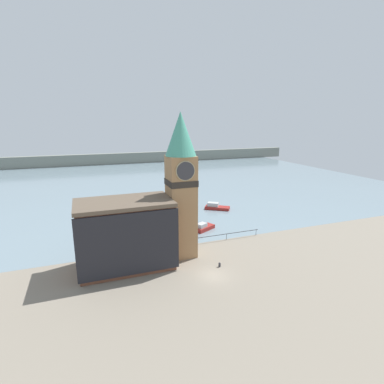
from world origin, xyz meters
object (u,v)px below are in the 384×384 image
(clock_tower, at_px, (181,182))
(boat_far, at_px, (216,207))
(pier_building, at_px, (125,234))
(boat_near, at_px, (204,227))
(mooring_bollard_near, at_px, (220,264))

(clock_tower, xyz_separation_m, boat_far, (15.06, 20.06, -10.74))
(pier_building, height_order, boat_near, pier_building)
(clock_tower, bearing_deg, mooring_bollard_near, -56.48)
(boat_near, relative_size, mooring_bollard_near, 6.81)
(boat_near, distance_m, mooring_bollard_near, 14.58)
(clock_tower, relative_size, boat_far, 3.64)
(boat_near, xyz_separation_m, mooring_bollard_near, (-3.45, -14.16, -0.17))
(pier_building, bearing_deg, boat_near, 31.18)
(pier_building, relative_size, boat_near, 2.84)
(clock_tower, distance_m, boat_near, 15.49)
(clock_tower, relative_size, mooring_bollard_near, 31.74)
(clock_tower, bearing_deg, pier_building, -173.99)
(pier_building, bearing_deg, clock_tower, 6.01)
(clock_tower, height_order, boat_far, clock_tower)
(boat_near, distance_m, boat_far, 13.96)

